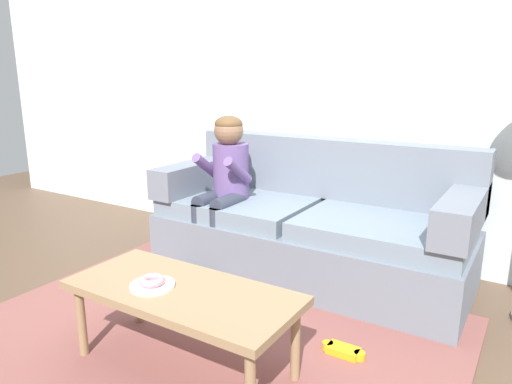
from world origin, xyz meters
name	(u,v)px	position (x,y,z in m)	size (l,w,h in m)	color
ground	(230,317)	(0.00, 0.00, 0.00)	(10.00, 10.00, 0.00)	brown
wall_back	(333,72)	(0.00, 1.40, 1.40)	(8.00, 0.10, 2.80)	silver
area_rug	(204,336)	(0.00, -0.25, 0.01)	(2.59, 2.03, 0.01)	brown
couch	(311,227)	(0.11, 0.85, 0.34)	(2.15, 0.90, 0.93)	slate
coffee_table	(182,297)	(0.09, -0.51, 0.37)	(1.11, 0.50, 0.42)	#937551
person_child	(225,177)	(-0.49, 0.64, 0.67)	(0.34, 0.58, 1.10)	#664C84
plate	(152,285)	(-0.04, -0.57, 0.43)	(0.21, 0.21, 0.01)	white
donut	(152,280)	(-0.04, -0.57, 0.45)	(0.12, 0.12, 0.04)	pink
toy_controller	(343,352)	(0.71, -0.02, 0.03)	(0.23, 0.09, 0.05)	gold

